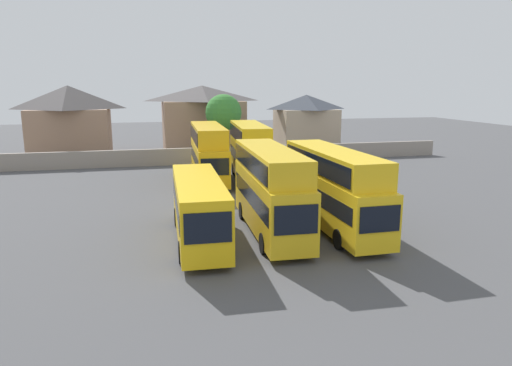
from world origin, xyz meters
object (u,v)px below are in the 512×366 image
(bus_1, at_px, (199,206))
(bus_2, at_px, (270,186))
(house_terrace_left, at_px, (70,121))
(house_terrace_right, at_px, (306,122))
(bus_4, at_px, (208,150))
(bus_5, at_px, (250,149))
(tree_left_of_lot, at_px, (223,113))
(house_terrace_centre, at_px, (203,118))
(bus_3, at_px, (333,185))

(bus_1, xyz_separation_m, bus_2, (4.23, 0.55, 0.80))
(house_terrace_left, bearing_deg, house_terrace_right, -0.76)
(bus_1, height_order, bus_4, bus_4)
(bus_1, xyz_separation_m, house_terrace_right, (18.45, 34.69, 1.71))
(bus_4, bearing_deg, house_terrace_left, -139.91)
(bus_5, relative_size, house_terrace_right, 1.37)
(bus_4, distance_m, house_terrace_right, 23.94)
(tree_left_of_lot, bearing_deg, bus_2, -94.11)
(house_terrace_left, height_order, house_terrace_centre, house_terrace_left)
(house_terrace_left, xyz_separation_m, house_terrace_centre, (16.05, 0.51, -0.03))
(bus_2, height_order, bus_3, bus_2)
(bus_5, bearing_deg, house_terrace_centre, -169.96)
(bus_1, distance_m, bus_4, 16.84)
(bus_3, relative_size, tree_left_of_lot, 1.49)
(bus_2, relative_size, bus_4, 0.97)
(house_terrace_right, xyz_separation_m, tree_left_of_lot, (-12.21, -6.10, 1.70))
(bus_5, height_order, tree_left_of_lot, tree_left_of_lot)
(house_terrace_centre, bearing_deg, tree_left_of_lot, -77.50)
(house_terrace_left, bearing_deg, bus_5, -47.13)
(bus_3, distance_m, house_terrace_centre, 35.29)
(bus_3, height_order, house_terrace_left, house_terrace_left)
(bus_1, xyz_separation_m, tree_left_of_lot, (6.25, 28.59, 3.41))
(house_terrace_right, bearing_deg, bus_5, -122.51)
(house_terrace_right, height_order, tree_left_of_lot, tree_left_of_lot)
(bus_2, distance_m, bus_5, 15.49)
(bus_5, xyz_separation_m, house_terrace_left, (-17.83, 19.20, 1.47))
(house_terrace_left, distance_m, tree_left_of_lot, 18.79)
(tree_left_of_lot, bearing_deg, house_terrace_centre, 102.50)
(house_terrace_centre, bearing_deg, bus_4, -95.63)
(bus_4, height_order, tree_left_of_lot, tree_left_of_lot)
(bus_2, xyz_separation_m, house_terrace_centre, (0.46, 35.05, 1.52))
(bus_3, bearing_deg, tree_left_of_lot, -176.68)
(house_terrace_centre, bearing_deg, bus_1, -97.51)
(bus_1, distance_m, bus_3, 8.19)
(bus_4, height_order, house_terrace_left, house_terrace_left)
(bus_1, bearing_deg, house_terrace_right, 153.93)
(bus_4, relative_size, tree_left_of_lot, 1.47)
(bus_5, height_order, house_terrace_centre, house_terrace_centre)
(house_terrace_right, relative_size, tree_left_of_lot, 1.04)
(bus_4, bearing_deg, house_terrace_centre, 177.00)
(bus_1, height_order, bus_5, bus_5)
(bus_5, relative_size, house_terrace_centre, 1.02)
(bus_2, height_order, house_terrace_left, house_terrace_left)
(bus_1, bearing_deg, bus_4, 172.30)
(bus_5, xyz_separation_m, house_terrace_right, (11.98, 18.81, 0.83))
(bus_2, distance_m, house_terrace_left, 37.92)
(bus_2, xyz_separation_m, bus_4, (-1.41, 16.04, 0.02))
(house_terrace_centre, relative_size, house_terrace_right, 1.34)
(house_terrace_left, height_order, house_terrace_right, house_terrace_left)
(bus_4, bearing_deg, bus_5, 81.69)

